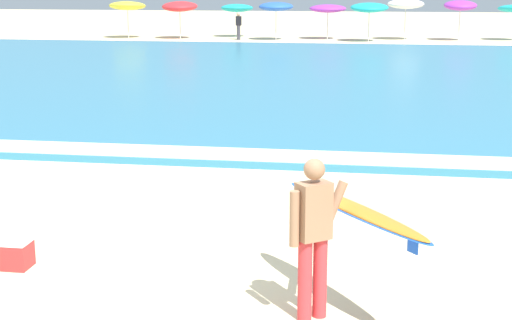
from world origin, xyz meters
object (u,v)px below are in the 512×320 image
beachgoer_near_row_left (239,25)px  beach_umbrella_5 (369,8)px  surfer_with_board (332,222)px  beach_umbrella_0 (127,6)px  beach_umbrella_1 (180,6)px  beach_umbrella_4 (328,9)px  beach_umbrella_6 (406,4)px  beach_umbrella_3 (276,7)px  cooler_box (11,253)px  beach_umbrella_7 (460,5)px  beach_umbrella_2 (237,8)px

beachgoer_near_row_left → beach_umbrella_5: bearing=-1.6°
surfer_with_board → beach_umbrella_0: 40.89m
surfer_with_board → beach_umbrella_1: bearing=106.9°
beach_umbrella_5 → beach_umbrella_1: bearing=177.5°
beach_umbrella_0 → beach_umbrella_4: size_ratio=1.03×
beach_umbrella_1 → beach_umbrella_6: 13.41m
beach_umbrella_5 → beach_umbrella_3: bearing=176.3°
beach_umbrella_0 → beach_umbrella_6: beach_umbrella_6 is taller
beach_umbrella_3 → beachgoer_near_row_left: beach_umbrella_3 is taller
beach_umbrella_3 → cooler_box: bearing=-87.4°
surfer_with_board → beachgoer_near_row_left: size_ratio=1.36×
surfer_with_board → beach_umbrella_7: beach_umbrella_7 is taller
beach_umbrella_2 → beach_umbrella_5: 8.49m
beach_umbrella_1 → beach_umbrella_5: 11.27m
beachgoer_near_row_left → cooler_box: beachgoer_near_row_left is taller
cooler_box → beach_umbrella_2: bearing=96.4°
beach_umbrella_3 → beach_umbrella_4: beach_umbrella_3 is taller
cooler_box → beach_umbrella_5: bearing=84.3°
beach_umbrella_6 → cooler_box: size_ratio=4.92×
surfer_with_board → beachgoer_near_row_left: bearing=101.9°
beach_umbrella_6 → surfer_with_board: bearing=-92.6°
beach_umbrella_0 → beach_umbrella_7: 19.75m
surfer_with_board → beach_umbrella_2: (-8.44, 39.97, 0.74)m
beach_umbrella_6 → beach_umbrella_0: bearing=-175.8°
beach_umbrella_2 → beachgoer_near_row_left: bearing=-77.1°
beach_umbrella_7 → cooler_box: 39.39m
beach_umbrella_2 → cooler_box: size_ratio=4.19×
beach_umbrella_1 → cooler_box: 38.10m
beach_umbrella_0 → cooler_box: size_ratio=4.63×
beachgoer_near_row_left → beach_umbrella_4: bearing=13.6°
surfer_with_board → beach_umbrella_4: bearing=94.1°
beach_umbrella_6 → beachgoer_near_row_left: (-9.71, -1.54, -1.24)m
beach_umbrella_3 → beach_umbrella_0: bearing=178.9°
beach_umbrella_4 → cooler_box: size_ratio=4.47×
beach_umbrella_0 → cooler_box: (10.84, -37.35, -1.75)m
beach_umbrella_6 → beach_umbrella_7: bearing=-4.3°
beach_umbrella_3 → beachgoer_near_row_left: 2.47m
beach_umbrella_4 → beach_umbrella_0: bearing=-175.6°
surfer_with_board → beach_umbrella_4: 39.12m
beach_umbrella_0 → beachgoer_near_row_left: 7.00m
beach_umbrella_1 → beach_umbrella_3: bearing=-1.3°
beach_umbrella_0 → beach_umbrella_1: 3.28m
beach_umbrella_3 → beachgoer_near_row_left: bearing=-176.3°
beach_umbrella_5 → beach_umbrella_6: size_ratio=0.94×
beach_umbrella_6 → cooler_box: beach_umbrella_6 is taller
beach_umbrella_0 → beach_umbrella_6: size_ratio=0.94×
beach_umbrella_1 → beach_umbrella_7: beach_umbrella_7 is taller
surfer_with_board → beach_umbrella_4: (-2.77, 39.01, 0.78)m
beach_umbrella_0 → beach_umbrella_3: bearing=-1.1°
beach_umbrella_7 → cooler_box: beach_umbrella_7 is taller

